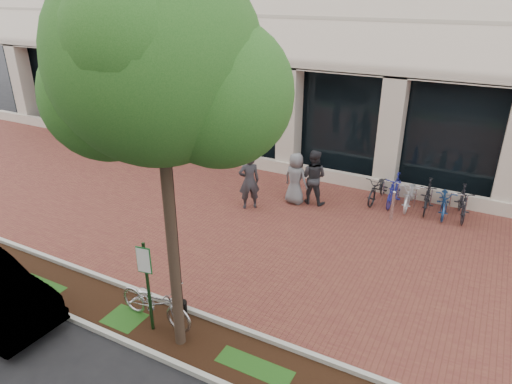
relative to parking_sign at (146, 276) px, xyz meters
The scene contains 14 objects.
ground 5.60m from the parking_sign, 83.27° to the left, with size 120.00×120.00×0.00m, color black.
brick_plaza 5.60m from the parking_sign, 83.27° to the left, with size 40.00×9.00×0.01m, color brown.
planting_strip 1.57m from the parking_sign, 11.27° to the left, with size 40.00×1.50×0.01m, color black.
curb_plaza_side 1.75m from the parking_sign, 54.08° to the left, with size 40.00×0.12×0.12m, color #B6B6AC.
curb_street_side 1.64m from the parking_sign, 44.48° to the right, with size 40.00×0.12×0.12m, color #B6B6AC.
parking_sign is the anchor object (origin of this frame).
lamppost 1.38m from the parking_sign, 74.25° to the left, with size 0.36×0.36×4.53m.
street_tree 4.32m from the parking_sign, ahead, with size 4.24×3.54×7.67m.
locked_bicycle 0.96m from the parking_sign, 108.38° to the left, with size 0.70×2.00×1.05m, color #B4B3B7.
pedestrian_left 6.52m from the parking_sign, 99.48° to the left, with size 0.73×0.48×1.99m, color #2E2D33.
pedestrian_mid 7.85m from the parking_sign, 84.95° to the left, with size 0.95×0.74×1.95m, color #28292D.
pedestrian_right 7.55m from the parking_sign, 88.82° to the left, with size 0.90×0.58×1.84m, color slate.
bollard 8.59m from the parking_sign, 66.04° to the left, with size 0.12×0.12×1.04m.
bike_rack_cluster 9.97m from the parking_sign, 65.92° to the left, with size 3.56×1.91×1.08m.
Camera 1 is at (5.15, -11.35, 6.97)m, focal length 32.00 mm.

